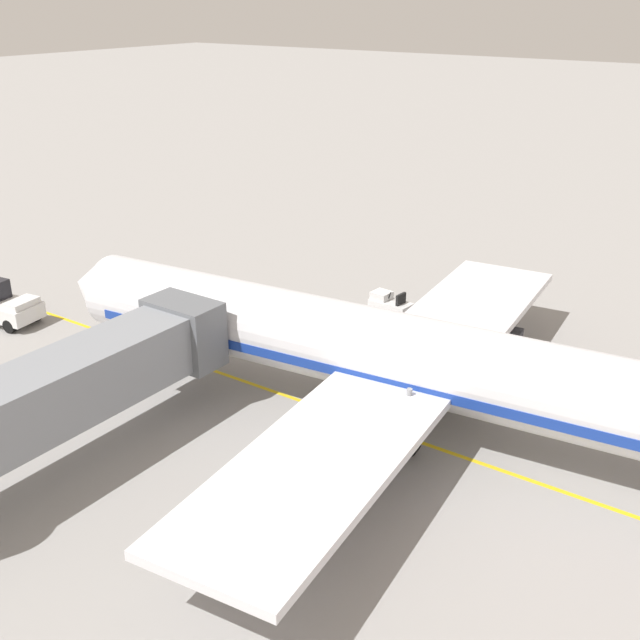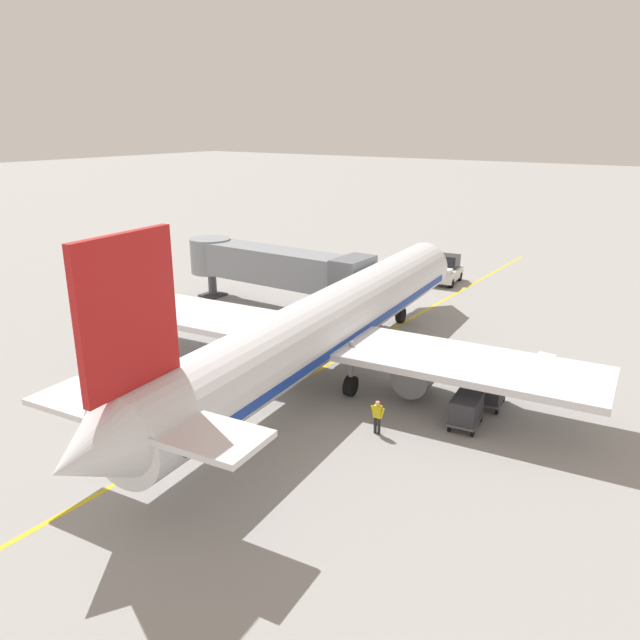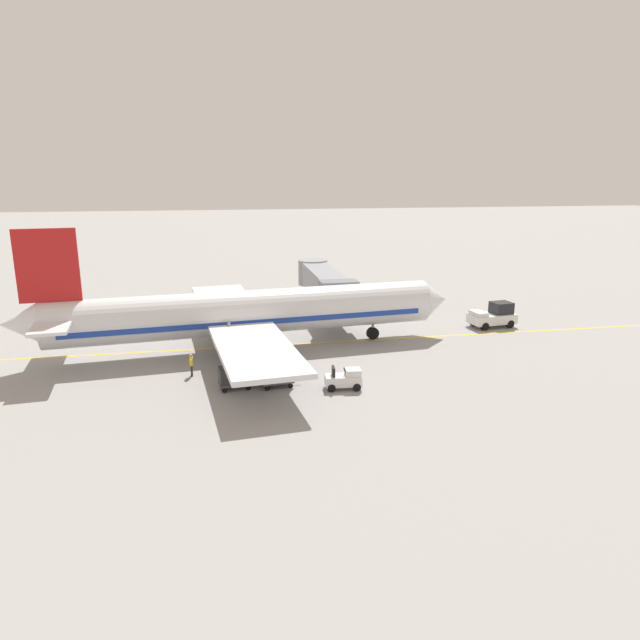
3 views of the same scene
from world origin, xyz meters
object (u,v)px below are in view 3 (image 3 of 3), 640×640
at_px(jet_bridge, 324,283).
at_px(baggage_cart_second_in_train, 235,376).
at_px(parked_airliner, 246,313).
at_px(baggage_tug_lead, 345,379).
at_px(baggage_cart_front, 277,374).
at_px(ground_crew_wing_walker, 191,364).
at_px(pushback_tractor, 493,316).

distance_m(jet_bridge, baggage_cart_second_in_train, 22.55).
height_order(parked_airliner, baggage_cart_second_in_train, parked_airliner).
xyz_separation_m(baggage_tug_lead, baggage_cart_front, (-1.24, -4.57, 0.24)).
xyz_separation_m(parked_airliner, ground_crew_wing_walker, (5.77, -4.41, -2.23)).
bearing_deg(baggage_cart_front, pushback_tractor, 118.56).
bearing_deg(ground_crew_wing_walker, jet_bridge, 141.76).
distance_m(jet_bridge, baggage_cart_front, 21.54).
bearing_deg(jet_bridge, ground_crew_wing_walker, -38.24).
bearing_deg(ground_crew_wing_walker, baggage_cart_second_in_train, 43.50).
distance_m(pushback_tractor, baggage_cart_second_in_train, 28.31).
distance_m(jet_bridge, ground_crew_wing_walker, 21.50).
relative_size(jet_bridge, pushback_tractor, 3.55).
height_order(jet_bridge, pushback_tractor, jet_bridge).
height_order(pushback_tractor, baggage_cart_second_in_train, pushback_tractor).
bearing_deg(baggage_tug_lead, parked_airliner, -149.47).
bearing_deg(jet_bridge, parked_airliner, -38.69).
bearing_deg(jet_bridge, baggage_tug_lead, -7.20).
xyz_separation_m(jet_bridge, pushback_tractor, (7.80, 15.37, -2.36)).
height_order(parked_airliner, ground_crew_wing_walker, parked_airliner).
distance_m(baggage_cart_second_in_train, ground_crew_wing_walker, 4.40).
bearing_deg(parked_airliner, baggage_cart_front, 9.57).
height_order(jet_bridge, baggage_cart_second_in_train, jet_bridge).
distance_m(parked_airliner, baggage_cart_front, 9.52).
bearing_deg(parked_airliner, baggage_tug_lead, 30.53).
relative_size(baggage_cart_front, baggage_cart_second_in_train, 1.00).
distance_m(parked_airliner, pushback_tractor, 24.48).
distance_m(pushback_tractor, baggage_cart_front, 25.78).
relative_size(pushback_tractor, baggage_cart_front, 1.57).
height_order(baggage_cart_front, baggage_cart_second_in_train, same).
relative_size(parked_airliner, baggage_cart_second_in_train, 12.60).
bearing_deg(baggage_cart_front, baggage_tug_lead, 74.81).
xyz_separation_m(jet_bridge, baggage_cart_second_in_train, (19.96, -10.19, -2.51)).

